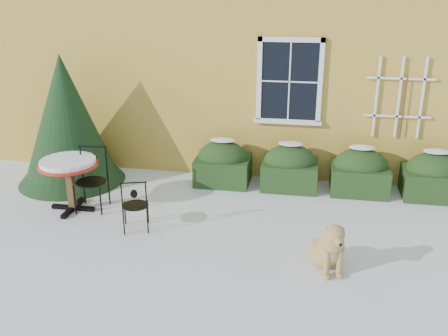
% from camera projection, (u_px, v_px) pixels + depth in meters
% --- Properties ---
extents(ground, '(80.00, 80.00, 0.00)m').
position_uv_depth(ground, '(212.00, 247.00, 7.47)').
color(ground, white).
rests_on(ground, ground).
extents(house, '(12.40, 8.40, 6.40)m').
position_uv_depth(house, '(265.00, 3.00, 12.80)').
color(house, gold).
rests_on(house, ground).
extents(hedge_row, '(4.95, 0.80, 0.91)m').
position_uv_depth(hedge_row, '(324.00, 170.00, 9.41)').
color(hedge_row, black).
rests_on(hedge_row, ground).
extents(evergreen_shrub, '(2.07, 2.07, 2.51)m').
position_uv_depth(evergreen_shrub, '(68.00, 132.00, 9.63)').
color(evergreen_shrub, black).
rests_on(evergreen_shrub, ground).
extents(bistro_table, '(1.00, 1.00, 0.93)m').
position_uv_depth(bistro_table, '(69.00, 168.00, 8.44)').
color(bistro_table, black).
rests_on(bistro_table, ground).
extents(patio_chair_near, '(0.49, 0.49, 0.88)m').
position_uv_depth(patio_chair_near, '(135.00, 205.00, 7.85)').
color(patio_chair_near, black).
rests_on(patio_chair_near, ground).
extents(patio_chair_far, '(0.53, 0.52, 1.09)m').
position_uv_depth(patio_chair_far, '(92.00, 179.00, 8.59)').
color(patio_chair_far, black).
rests_on(patio_chair_far, ground).
extents(dog, '(0.64, 0.87, 0.78)m').
position_uv_depth(dog, '(329.00, 249.00, 6.80)').
color(dog, tan).
rests_on(dog, ground).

